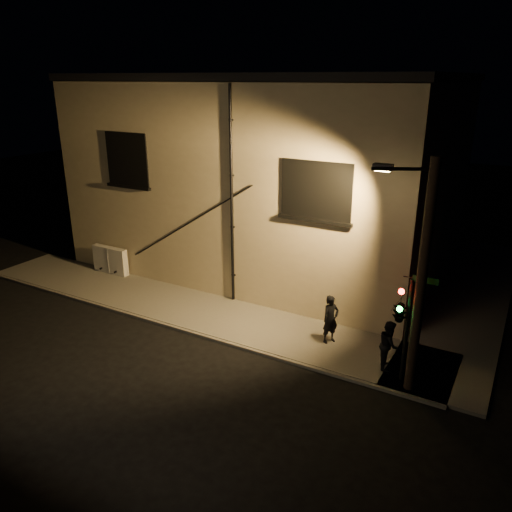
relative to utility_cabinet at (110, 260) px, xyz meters
The scene contains 8 objects.
ground 8.77m from the utility_cabinet, 17.99° to the right, with size 90.00×90.00×0.00m, color black.
sidewalk 9.71m from the utility_cabinet, 10.04° to the left, with size 21.00×16.00×0.12m.
building 9.02m from the utility_cabinet, 49.83° to the left, with size 16.20×12.23×8.80m.
utility_cabinet is the anchor object (origin of this frame).
pedestrian_a 11.22m from the utility_cabinet, ahead, with size 0.62×0.40×1.69m, color black.
pedestrian_b 13.43m from the utility_cabinet, ahead, with size 0.76×0.60×1.57m, color black.
traffic_signal 13.96m from the utility_cabinet, ahead, with size 1.16×1.96×3.36m.
streetlamp_pole 14.57m from the utility_cabinet, ahead, with size 2.02×1.38×6.82m.
Camera 1 is at (8.11, -12.68, 8.65)m, focal length 35.00 mm.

